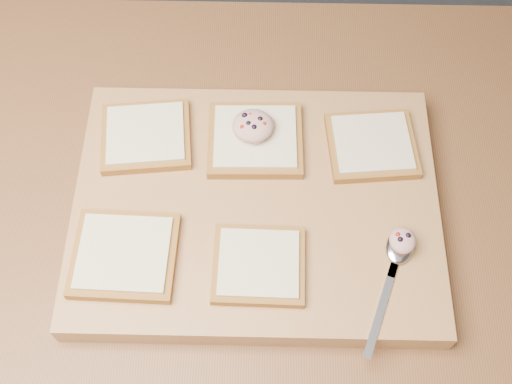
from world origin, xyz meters
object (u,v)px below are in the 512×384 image
spoon (397,255)px  tuna_salad_dollop (253,126)px  cutting_board (256,207)px  bread_far_center (255,139)px

spoon → tuna_salad_dollop: bearing=136.7°
spoon → cutting_board: bearing=156.9°
bread_far_center → cutting_board: bearing=-88.1°
bread_far_center → tuna_salad_dollop: size_ratio=2.33×
cutting_board → tuna_salad_dollop: (-0.01, 0.10, 0.05)m
cutting_board → spoon: spoon is taller
cutting_board → tuna_salad_dollop: tuna_salad_dollop is taller
tuna_salad_dollop → spoon: 0.26m
tuna_salad_dollop → cutting_board: bearing=-86.4°
cutting_board → tuna_salad_dollop: size_ratio=8.54×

